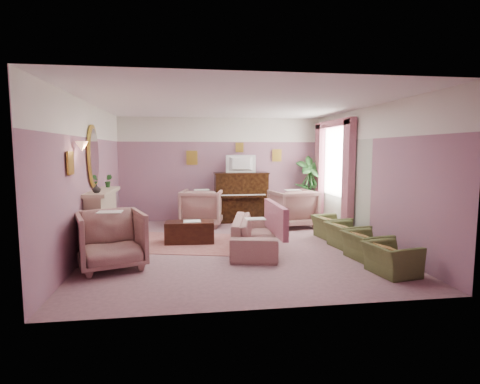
{
  "coord_description": "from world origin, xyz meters",
  "views": [
    {
      "loc": [
        -0.94,
        -7.26,
        1.91
      ],
      "look_at": [
        0.15,
        0.4,
        1.05
      ],
      "focal_mm": 28.0,
      "sensor_mm": 36.0,
      "label": 1
    }
  ],
  "objects": [
    {
      "name": "floor",
      "position": [
        0.0,
        0.0,
        0.0
      ],
      "size": [
        5.5,
        6.0,
        0.01
      ],
      "primitive_type": "cube",
      "color": "gray",
      "rests_on": "ground"
    },
    {
      "name": "ceiling",
      "position": [
        0.0,
        0.0,
        2.8
      ],
      "size": [
        5.5,
        6.0,
        0.01
      ],
      "primitive_type": "cube",
      "color": "white",
      "rests_on": "wall_back"
    },
    {
      "name": "wall_back",
      "position": [
        0.0,
        3.0,
        1.4
      ],
      "size": [
        5.5,
        0.02,
        2.8
      ],
      "primitive_type": "cube",
      "color": "slate",
      "rests_on": "floor"
    },
    {
      "name": "wall_front",
      "position": [
        0.0,
        -3.0,
        1.4
      ],
      "size": [
        5.5,
        0.02,
        2.8
      ],
      "primitive_type": "cube",
      "color": "slate",
      "rests_on": "floor"
    },
    {
      "name": "wall_left",
      "position": [
        -2.75,
        0.0,
        1.4
      ],
      "size": [
        0.02,
        6.0,
        2.8
      ],
      "primitive_type": "cube",
      "color": "slate",
      "rests_on": "floor"
    },
    {
      "name": "wall_right",
      "position": [
        2.75,
        0.0,
        1.4
      ],
      "size": [
        0.02,
        6.0,
        2.8
      ],
      "primitive_type": "cube",
      "color": "slate",
      "rests_on": "floor"
    },
    {
      "name": "picture_rail_band",
      "position": [
        0.0,
        2.99,
        2.47
      ],
      "size": [
        5.5,
        0.01,
        0.65
      ],
      "primitive_type": "cube",
      "color": "silver",
      "rests_on": "wall_back"
    },
    {
      "name": "stripe_panel",
      "position": [
        2.73,
        1.3,
        1.07
      ],
      "size": [
        0.01,
        3.0,
        2.15
      ],
      "primitive_type": "cube",
      "color": "#B1BAA9",
      "rests_on": "wall_right"
    },
    {
      "name": "fireplace_surround",
      "position": [
        -2.59,
        0.2,
        0.55
      ],
      "size": [
        0.3,
        1.4,
        1.1
      ],
      "primitive_type": "cube",
      "color": "tan",
      "rests_on": "floor"
    },
    {
      "name": "fireplace_inset",
      "position": [
        -2.49,
        0.2,
        0.4
      ],
      "size": [
        0.18,
        0.72,
        0.68
      ],
      "primitive_type": "cube",
      "color": "black",
      "rests_on": "floor"
    },
    {
      "name": "fire_ember",
      "position": [
        -2.45,
        0.2,
        0.22
      ],
      "size": [
        0.06,
        0.54,
        0.1
      ],
      "primitive_type": "cube",
      "color": "#FF5412",
      "rests_on": "floor"
    },
    {
      "name": "mantel_shelf",
      "position": [
        -2.56,
        0.2,
        1.12
      ],
      "size": [
        0.4,
        1.55,
        0.07
      ],
      "primitive_type": "cube",
      "color": "tan",
      "rests_on": "fireplace_surround"
    },
    {
      "name": "hearth",
      "position": [
        -2.39,
        0.2,
        0.01
      ],
      "size": [
        0.55,
        1.5,
        0.02
      ],
      "primitive_type": "cube",
      "color": "tan",
      "rests_on": "floor"
    },
    {
      "name": "mirror_frame",
      "position": [
        -2.7,
        0.2,
        1.8
      ],
      "size": [
        0.04,
        0.72,
        1.2
      ],
      "primitive_type": "ellipsoid",
      "color": "#B49631",
      "rests_on": "wall_left"
    },
    {
      "name": "mirror_glass",
      "position": [
        -2.67,
        0.2,
        1.8
      ],
      "size": [
        0.01,
        0.6,
        1.06
      ],
      "primitive_type": "ellipsoid",
      "color": "white",
      "rests_on": "wall_left"
    },
    {
      "name": "sconce_shade",
      "position": [
        -2.62,
        -0.85,
        1.98
      ],
      "size": [
        0.2,
        0.2,
        0.16
      ],
      "primitive_type": "cone",
      "color": "#FFB17F",
      "rests_on": "wall_left"
    },
    {
      "name": "piano",
      "position": [
        0.5,
        2.68,
        0.65
      ],
      "size": [
        1.4,
        0.6,
        1.3
      ],
      "primitive_type": "cube",
      "color": "black",
      "rests_on": "floor"
    },
    {
      "name": "piano_keyshelf",
      "position": [
        0.5,
        2.33,
        0.72
      ],
      "size": [
        1.3,
        0.12,
        0.06
      ],
      "primitive_type": "cube",
      "color": "black",
      "rests_on": "piano"
    },
    {
      "name": "piano_keys",
      "position": [
        0.5,
        2.33,
        0.76
      ],
      "size": [
        1.2,
        0.08,
        0.02
      ],
      "primitive_type": "cube",
      "color": "white",
      "rests_on": "piano"
    },
    {
      "name": "piano_top",
      "position": [
        0.5,
        2.68,
        1.31
      ],
      "size": [
        1.45,
        0.65,
        0.04
      ],
      "primitive_type": "cube",
      "color": "black",
      "rests_on": "piano"
    },
    {
      "name": "television",
      "position": [
        0.5,
        2.63,
        1.6
      ],
      "size": [
        0.8,
        0.12,
        0.48
      ],
      "primitive_type": "imported",
      "color": "black",
      "rests_on": "piano"
    },
    {
      "name": "print_back_left",
      "position": [
        -0.8,
        2.96,
        1.72
      ],
      "size": [
        0.3,
        0.03,
        0.38
      ],
      "primitive_type": "cube",
      "color": "#B49631",
      "rests_on": "wall_back"
    },
    {
      "name": "print_back_right",
      "position": [
        1.55,
        2.96,
        1.78
      ],
      "size": [
        0.26,
        0.03,
        0.34
      ],
      "primitive_type": "cube",
      "color": "#B49631",
      "rests_on": "wall_back"
    },
    {
      "name": "print_back_mid",
      "position": [
        0.5,
        2.96,
        2.0
      ],
      "size": [
        0.22,
        0.03,
        0.26
      ],
      "primitive_type": "cube",
      "color": "#B49631",
      "rests_on": "wall_back"
    },
    {
      "name": "print_left_wall",
      "position": [
        -2.71,
        -1.2,
        1.72
      ],
      "size": [
        0.03,
        0.28,
        0.36
      ],
      "primitive_type": "cube",
      "color": "#B49631",
      "rests_on": "wall_left"
    },
    {
      "name": "window_blind",
      "position": [
        2.7,
        1.55,
        1.7
      ],
      "size": [
        0.03,
        1.4,
        1.8
      ],
      "primitive_type": "cube",
      "color": "beige",
      "rests_on": "wall_right"
    },
    {
      "name": "curtain_left",
      "position": [
        2.62,
        0.63,
        1.3
      ],
      "size": [
        0.16,
        0.34,
        2.6
      ],
      "primitive_type": "cube",
      "color": "#A75C6F",
      "rests_on": "floor"
    },
    {
      "name": "curtain_right",
      "position": [
        2.62,
        2.47,
        1.3
      ],
      "size": [
        0.16,
        0.34,
        2.6
      ],
      "primitive_type": "cube",
      "color": "#A75C6F",
      "rests_on": "floor"
    },
    {
      "name": "pelmet",
      "position": [
        2.62,
        1.55,
        2.56
      ],
      "size": [
        0.16,
        2.2,
        0.16
      ],
      "primitive_type": "cube",
      "color": "#A75C6F",
      "rests_on": "wall_right"
    },
    {
      "name": "mantel_plant",
      "position": [
        -2.55,
        0.75,
        1.29
      ],
      "size": [
        0.16,
        0.16,
        0.28
      ],
      "primitive_type": "imported",
      "color": "#1F4F1F",
      "rests_on": "mantel_shelf"
    },
    {
      "name": "mantel_vase",
      "position": [
        -2.55,
        -0.3,
        1.23
      ],
      "size": [
        0.16,
        0.16,
        0.16
      ],
      "primitive_type": "imported",
      "color": "silver",
      "rests_on": "mantel_shelf"
    },
    {
      "name": "area_rug",
      "position": [
        -0.86,
        0.4,
        0.01
      ],
      "size": [
        2.86,
        2.35,
        0.01
      ],
      "primitive_type": "cube",
      "rotation": [
        0.0,
        0.0,
        -0.24
      ],
      "color": "#9E5B57",
      "rests_on": "floor"
    },
    {
      "name": "coffee_table",
      "position": [
        -0.9,
        0.45,
        0.23
      ],
      "size": [
        1.02,
        0.55,
        0.45
      ],
      "primitive_type": "cube",
      "rotation": [
        0.0,
        0.0,
        -0.05
      ],
      "color": "black",
      "rests_on": "floor"
    },
    {
      "name": "table_paper",
      "position": [
        -0.85,
        0.45,
        0.46
      ],
      "size": [
        0.35,
        0.28,
        0.01
      ],
      "primitive_type": "cube",
      "color": "white",
      "rests_on": "coffee_table"
    },
    {
      "name": "sofa",
      "position": [
        0.35,
        -0.25,
        0.42
      ],
      "size": [
        0.7,
        2.1,
        0.85
      ],
      "primitive_type": "imported",
      "color": "#9A716A",
      "rests_on": "floor"
    },
    {
      "name": "sofa_throw",
      "position": [
        0.75,
        -0.25,
        0.6
      ],
      "size": [
        0.11,
        1.59,
        0.58
      ],
      "primitive_type": "cube",
      "color": "#A75C6F",
      "rests_on": "sofa"
    },
    {
      "name": "floral_armchair_left",
      "position": [
        -0.58,
        2.19,
        0.52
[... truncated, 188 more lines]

